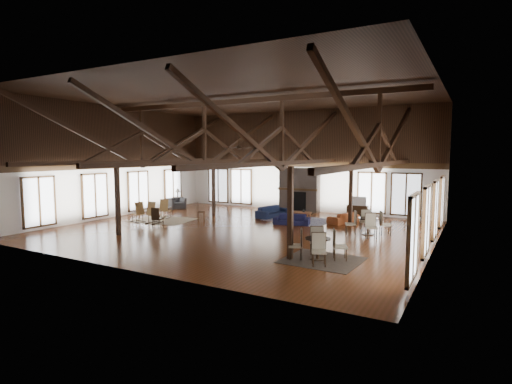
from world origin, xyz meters
The scene contains 31 objects.
floor centered at (0.00, 0.00, 0.00)m, with size 16.00×16.00×0.00m, color #552711.
ceiling centered at (0.00, 0.00, 6.00)m, with size 16.00×14.00×0.02m, color black.
wall_back centered at (0.00, 7.00, 3.00)m, with size 16.00×0.02×6.00m, color white.
wall_front centered at (0.00, -7.00, 3.00)m, with size 16.00×0.02×6.00m, color white.
wall_left centered at (-8.00, 0.00, 3.00)m, with size 0.02×14.00×6.00m, color white.
wall_right centered at (8.00, 0.00, 3.00)m, with size 0.02×14.00×6.00m, color white.
roof_truss centered at (0.00, 0.00, 4.03)m, with size 15.60×14.07×3.14m.
post_grid centered at (0.00, 0.00, 1.52)m, with size 8.16×7.16×3.05m.
fireplace centered at (0.00, 6.67, 1.29)m, with size 2.50×0.69×2.60m.
ceiling_fan centered at (0.50, -1.00, 3.73)m, with size 1.60×1.60×0.75m.
sofa_navy_front centered at (1.44, 2.36, 0.25)m, with size 1.73×0.68×0.51m, color #131334.
sofa_navy_left centered at (-0.44, 3.99, 0.29)m, with size 0.78×2.00×0.58m, color #141B37.
sofa_orange centered at (3.49, 4.06, 0.26)m, with size 0.70×1.78×0.52m, color brown.
coffee_table centered at (1.32, 3.76, 0.37)m, with size 1.18×0.73×0.42m.
vase centered at (1.45, 3.84, 0.51)m, with size 0.17×0.17×0.18m, color #B2B2B2.
armchair centered at (-7.20, 3.99, 0.33)m, with size 0.88×1.01×0.66m, color #2C2C2E.
side_table_lamp centered at (-7.60, 4.60, 0.48)m, with size 0.49×0.49×1.26m.
rocking_chair_a centered at (-5.26, 0.79, 0.49)m, with size 0.67×0.90×1.03m.
rocking_chair_b centered at (-4.68, -0.73, 0.52)m, with size 0.50×0.86×1.10m.
rocking_chair_c centered at (-5.58, -0.79, 0.49)m, with size 0.87×0.58×1.03m.
side_chair_a centered at (-3.42, 1.38, 0.52)m, with size 0.53×0.53×0.90m.
side_chair_b centered at (-3.53, -1.69, 0.58)m, with size 0.47×0.47×0.99m.
cafe_table_near centered at (4.82, -3.14, 0.50)m, with size 1.93×1.93×1.00m.
cafe_table_far centered at (5.28, 1.71, 0.50)m, with size 1.94×1.94×1.01m.
cup_near centered at (4.78, -3.10, 0.77)m, with size 0.12×0.12×0.10m, color #B2B2B2.
cup_far centered at (5.27, 1.81, 0.77)m, with size 0.12×0.12×0.09m, color #B2B2B2.
tv_console centered at (3.50, 6.75, 0.29)m, with size 1.14×0.43×0.57m, color black.
television centered at (3.54, 6.75, 0.82)m, with size 0.88×0.12×0.51m, color #B2B2B2.
rug_tan centered at (-4.93, 0.25, 0.01)m, with size 2.96×2.33×0.01m, color tan.
rug_navy centered at (1.28, 3.71, 0.01)m, with size 3.27×2.45×0.01m, color #191A47.
rug_dark centered at (4.99, -3.15, 0.01)m, with size 2.40×2.18×0.01m, color black.
Camera 1 is at (9.29, -15.27, 3.47)m, focal length 28.00 mm.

